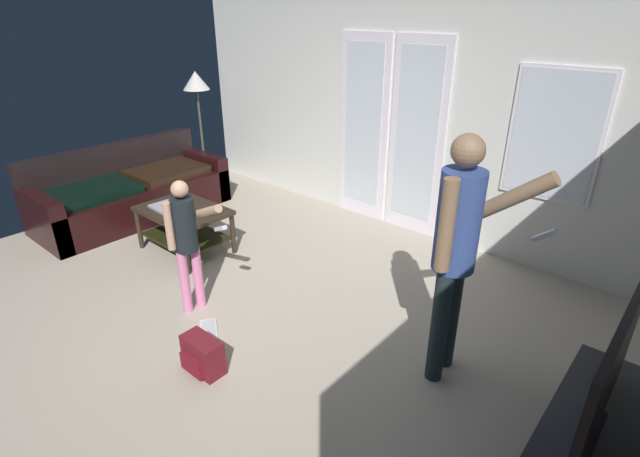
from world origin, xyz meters
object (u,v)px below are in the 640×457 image
object	(u,v)px
leather_couch	(131,193)
floor_lamp	(196,87)
tv_remote_black	(179,195)
loose_keyboard	(209,336)
backpack	(202,355)
cup_near_edge	(183,220)
person_adult	(458,242)
dvd_remote_slim	(209,212)
flat_screen_tv	(608,379)
coffee_table	(184,220)
laptop_closed	(167,207)
person_child	(186,236)

from	to	relation	value
leather_couch	floor_lamp	bearing A→B (deg)	103.44
leather_couch	tv_remote_black	xyz separation A→B (m)	(0.94, 0.06, 0.19)
leather_couch	loose_keyboard	distance (m)	2.79
leather_couch	backpack	bearing A→B (deg)	-21.31
loose_keyboard	cup_near_edge	size ratio (longest dim) A/B	3.51
person_adult	dvd_remote_slim	size ratio (longest dim) A/B	9.95
leather_couch	flat_screen_tv	xyz separation A→B (m)	(5.14, -0.45, 0.50)
cup_near_edge	backpack	bearing A→B (deg)	-31.41
cup_near_edge	tv_remote_black	xyz separation A→B (m)	(-0.70, 0.43, -0.05)
coffee_table	tv_remote_black	world-z (taller)	tv_remote_black
leather_couch	coffee_table	bearing A→B (deg)	-5.48
person_adult	cup_near_edge	bearing A→B (deg)	-172.63
person_adult	tv_remote_black	bearing A→B (deg)	178.18
person_adult	laptop_closed	world-z (taller)	person_adult
coffee_table	person_adult	size ratio (longest dim) A/B	0.54
coffee_table	laptop_closed	distance (m)	0.21
laptop_closed	cup_near_edge	distance (m)	0.53
person_child	cup_near_edge	distance (m)	0.70
person_adult	laptop_closed	size ratio (longest dim) A/B	4.89
cup_near_edge	dvd_remote_slim	size ratio (longest dim) A/B	0.73
coffee_table	person_adult	distance (m)	2.98
tv_remote_black	floor_lamp	bearing A→B (deg)	111.39
leather_couch	tv_remote_black	world-z (taller)	leather_couch
coffee_table	dvd_remote_slim	xyz separation A→B (m)	(0.28, 0.11, 0.14)
floor_lamp	coffee_table	bearing A→B (deg)	-42.19
leather_couch	tv_remote_black	bearing A→B (deg)	3.86
coffee_table	backpack	world-z (taller)	coffee_table
flat_screen_tv	person_child	xyz separation A→B (m)	(-2.91, -0.26, -0.10)
floor_lamp	flat_screen_tv	bearing A→B (deg)	-18.00
backpack	dvd_remote_slim	size ratio (longest dim) A/B	1.83
person_adult	loose_keyboard	size ratio (longest dim) A/B	3.87
person_child	backpack	bearing A→B (deg)	-31.96
backpack	tv_remote_black	distance (m)	2.32
flat_screen_tv	floor_lamp	distance (m)	5.76
flat_screen_tv	dvd_remote_slim	size ratio (longest dim) A/B	6.69
tv_remote_black	backpack	bearing A→B (deg)	-55.15
coffee_table	cup_near_edge	size ratio (longest dim) A/B	7.27
leather_couch	person_adult	xyz separation A→B (m)	(4.17, -0.04, 0.73)
leather_couch	flat_screen_tv	world-z (taller)	flat_screen_tv
laptop_closed	dvd_remote_slim	xyz separation A→B (m)	(0.41, 0.21, -0.00)
laptop_closed	tv_remote_black	world-z (taller)	same
leather_couch	floor_lamp	xyz separation A→B (m)	(-0.31, 1.32, 1.06)
person_child	tv_remote_black	xyz separation A→B (m)	(-1.29, 0.78, -0.21)
floor_lamp	loose_keyboard	size ratio (longest dim) A/B	3.56
flat_screen_tv	cup_near_edge	bearing A→B (deg)	178.54
loose_keyboard	tv_remote_black	xyz separation A→B (m)	(-1.69, 0.94, 0.47)
flat_screen_tv	person_adult	xyz separation A→B (m)	(-0.97, 0.42, 0.22)
leather_couch	cup_near_edge	size ratio (longest dim) A/B	17.75
person_adult	person_child	world-z (taller)	person_adult
flat_screen_tv	tv_remote_black	xyz separation A→B (m)	(-4.20, 0.52, -0.31)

